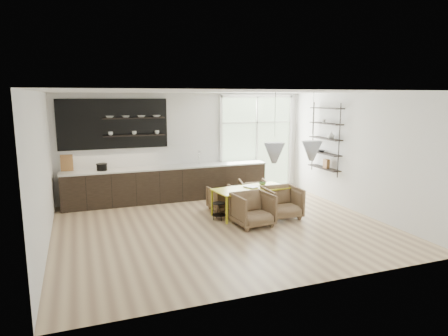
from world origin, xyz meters
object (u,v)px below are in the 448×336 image
armchair_back_left (223,198)px  wire_stool (219,209)px  armchair_front_right (282,202)px  dining_table (251,190)px  armchair_back_right (253,192)px  armchair_front_left (253,209)px

armchair_back_left → wire_stool: (-0.36, -0.72, -0.04)m
armchair_front_right → wire_stool: 1.49m
dining_table → armchair_back_left: dining_table is taller
dining_table → armchair_back_right: (0.46, 0.86, -0.28)m
armchair_back_left → wire_stool: armchair_back_left is taller
armchair_back_left → armchair_back_right: 0.98m
dining_table → armchair_front_right: armchair_front_right is taller
armchair_back_right → armchair_front_left: (-0.75, -1.65, 0.04)m
wire_stool → armchair_back_right: bearing=36.9°
armchair_back_left → armchair_back_right: armchair_back_right is taller
wire_stool → armchair_back_left: bearing=63.3°
armchair_back_right → wire_stool: bearing=50.7°
armchair_back_left → wire_stool: 0.80m
armchair_front_left → armchair_front_right: 0.93m
dining_table → armchair_front_left: size_ratio=2.34×
armchair_front_left → wire_stool: bearing=124.8°
armchair_front_left → armchair_front_right: (0.88, 0.30, 0.00)m
dining_table → wire_stool: 0.93m
armchair_back_right → dining_table: bearing=75.9°
dining_table → armchair_back_right: bearing=53.9°
dining_table → wire_stool: bearing=179.7°
dining_table → armchair_back_right: size_ratio=2.64×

